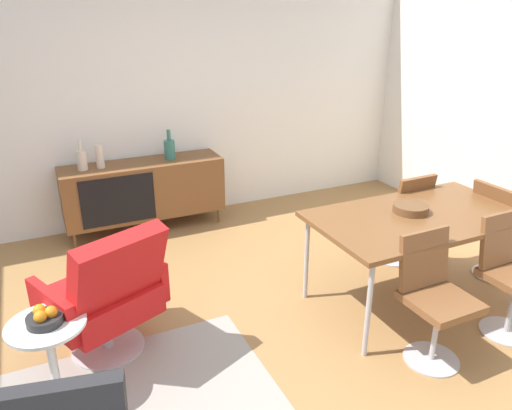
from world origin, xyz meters
TOP-DOWN VIEW (x-y plane):
  - ground_plane at (0.00, 0.00)m, footprint 8.32×8.32m
  - wall_back at (0.00, 2.60)m, footprint 6.80×0.12m
  - sideboard at (-0.04, 2.30)m, footprint 1.60×0.45m
  - vase_cobalt at (-0.43, 2.30)m, footprint 0.08×0.08m
  - vase_sculptural_dark at (0.25, 2.30)m, footprint 0.11×0.11m
  - vase_ceramic_small at (-0.60, 2.30)m, footprint 0.09×0.09m
  - dining_table at (1.51, 0.05)m, footprint 1.60×0.90m
  - wooden_bowl_on_table at (1.48, 0.12)m, footprint 0.26×0.26m
  - dining_chair_back_right at (1.86, 0.61)m, footprint 0.41×0.43m
  - dining_chair_far_end at (2.40, 0.05)m, footprint 0.43×0.41m
  - dining_chair_front_right at (1.86, -0.50)m, footprint 0.41×0.43m
  - dining_chair_front_left at (1.16, -0.50)m, footprint 0.40×0.43m
  - lounge_chair_red at (-0.72, 0.40)m, footprint 0.86×0.84m
  - side_table_round at (-1.09, 0.13)m, footprint 0.44×0.44m
  - fruit_bowl at (-1.09, 0.13)m, footprint 0.20×0.20m

SIDE VIEW (x-z plane):
  - ground_plane at x=0.00m, z-range 0.00..0.00m
  - side_table_round at x=-1.09m, z-range 0.06..0.58m
  - sideboard at x=-0.04m, z-range 0.08..0.80m
  - lounge_chair_red at x=-0.72m, z-range -0.01..0.94m
  - dining_chair_back_right at x=1.86m, z-range 0.04..0.90m
  - dining_chair_far_end at x=2.40m, z-range 0.04..0.90m
  - dining_chair_front_right at x=1.86m, z-range 0.04..0.90m
  - dining_chair_front_left at x=1.16m, z-range 0.04..0.90m
  - fruit_bowl at x=-1.09m, z-range 0.51..0.61m
  - dining_table at x=1.51m, z-range 0.33..1.07m
  - wooden_bowl_on_table at x=1.48m, z-range 0.74..0.80m
  - vase_ceramic_small at x=-0.60m, z-range 0.67..0.97m
  - vase_sculptural_dark at x=0.25m, z-range 0.67..0.98m
  - vase_cobalt at x=-0.43m, z-range 0.72..0.94m
  - wall_back at x=0.00m, z-range 0.00..2.80m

